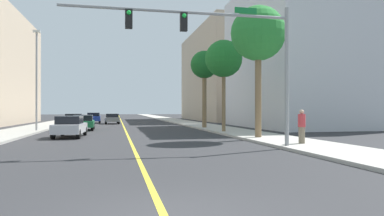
{
  "coord_description": "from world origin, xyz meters",
  "views": [
    {
      "loc": [
        -0.84,
        -6.03,
        1.9
      ],
      "look_at": [
        4.03,
        16.5,
        2.0
      ],
      "focal_mm": 32.94,
      "sensor_mm": 36.0,
      "label": 1
    }
  ],
  "objects": [
    {
      "name": "traffic_signal_mast",
      "position": [
        4.06,
        9.7,
        5.05
      ],
      "size": [
        10.67,
        0.36,
        6.71
      ],
      "color": "gray",
      "rests_on": "sidewalk_right"
    },
    {
      "name": "car_blue",
      "position": [
        -3.9,
        44.99,
        0.76
      ],
      "size": [
        1.95,
        4.32,
        1.46
      ],
      "rotation": [
        0.0,
        0.0,
        0.02
      ],
      "color": "#1E389E",
      "rests_on": "ground"
    },
    {
      "name": "pedestrian",
      "position": [
        8.55,
        10.55,
        1.02
      ],
      "size": [
        0.38,
        0.38,
        1.75
      ],
      "rotation": [
        0.0,
        0.0,
        3.51
      ],
      "color": "#726651",
      "rests_on": "sidewalk_right"
    },
    {
      "name": "car_gray",
      "position": [
        -1.35,
        41.81,
        0.7
      ],
      "size": [
        1.99,
        4.03,
        1.35
      ],
      "rotation": [
        0.0,
        0.0,
        0.05
      ],
      "color": "slate",
      "rests_on": "ground"
    },
    {
      "name": "ground",
      "position": [
        0.0,
        42.0,
        0.0
      ],
      "size": [
        192.0,
        192.0,
        0.0
      ],
      "primitive_type": "plane",
      "color": "#2D2D30"
    },
    {
      "name": "street_lamp",
      "position": [
        -7.38,
        25.64,
        4.79
      ],
      "size": [
        0.56,
        0.28,
        8.43
      ],
      "color": "gray",
      "rests_on": "sidewalk_left"
    },
    {
      "name": "car_green",
      "position": [
        -3.77,
        27.58,
        0.73
      ],
      "size": [
        2.0,
        4.08,
        1.39
      ],
      "rotation": [
        0.0,
        0.0,
        0.03
      ],
      "color": "#196638",
      "rests_on": "ground"
    },
    {
      "name": "palm_mid",
      "position": [
        7.66,
        21.17,
        5.96
      ],
      "size": [
        3.01,
        3.01,
        7.37
      ],
      "color": "brown",
      "rests_on": "sidewalk_right"
    },
    {
      "name": "car_black",
      "position": [
        -5.45,
        34.76,
        0.74
      ],
      "size": [
        1.83,
        3.92,
        1.43
      ],
      "rotation": [
        0.0,
        0.0,
        3.15
      ],
      "color": "black",
      "rests_on": "ground"
    },
    {
      "name": "lane_marking_center",
      "position": [
        0.0,
        42.0,
        0.0
      ],
      "size": [
        0.16,
        144.0,
        0.01
      ],
      "primitive_type": "cube",
      "color": "yellow",
      "rests_on": "ground"
    },
    {
      "name": "car_silver",
      "position": [
        -3.91,
        19.2,
        0.75
      ],
      "size": [
        1.95,
        4.4,
        1.46
      ],
      "rotation": [
        0.0,
        0.0,
        -0.04
      ],
      "color": "#BCBCC1",
      "rests_on": "ground"
    },
    {
      "name": "building_right_far",
      "position": [
        18.61,
        54.7,
        7.98
      ],
      "size": [
        11.44,
        26.72,
        15.97
      ],
      "primitive_type": "cube",
      "color": "tan",
      "rests_on": "ground"
    },
    {
      "name": "sidewalk_left",
      "position": [
        -8.76,
        42.0,
        0.07
      ],
      "size": [
        3.76,
        168.0,
        0.15
      ],
      "primitive_type": "cube",
      "color": "#9E9B93",
      "rests_on": "ground"
    },
    {
      "name": "palm_far",
      "position": [
        7.63,
        27.42,
        6.15
      ],
      "size": [
        2.71,
        2.71,
        7.52
      ],
      "color": "brown",
      "rests_on": "sidewalk_right"
    },
    {
      "name": "building_right_near",
      "position": [
        19.5,
        29.14,
        7.65
      ],
      "size": [
        13.22,
        16.8,
        15.29
      ],
      "primitive_type": "cube",
      "color": "silver",
      "rests_on": "ground"
    },
    {
      "name": "palm_near",
      "position": [
        8.0,
        14.92,
        6.67
      ],
      "size": [
        3.48,
        3.48,
        8.35
      ],
      "color": "brown",
      "rests_on": "sidewalk_right"
    },
    {
      "name": "sidewalk_right",
      "position": [
        8.76,
        42.0,
        0.07
      ],
      "size": [
        3.76,
        168.0,
        0.15
      ],
      "primitive_type": "cube",
      "color": "#B2ADA3",
      "rests_on": "ground"
    }
  ]
}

